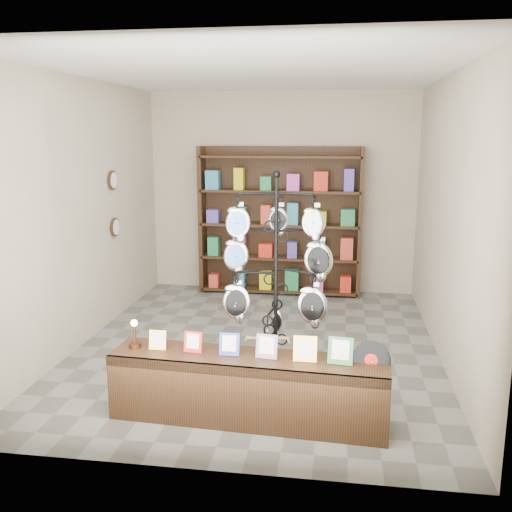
{
  "coord_description": "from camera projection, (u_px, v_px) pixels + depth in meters",
  "views": [
    {
      "loc": [
        0.89,
        -6.09,
        2.36
      ],
      "look_at": [
        0.13,
        -1.0,
        1.27
      ],
      "focal_mm": 40.0,
      "sensor_mm": 36.0,
      "label": 1
    }
  ],
  "objects": [
    {
      "name": "ground",
      "position": [
        258.0,
        346.0,
        6.51
      ],
      "size": [
        5.0,
        5.0,
        0.0
      ],
      "primitive_type": "plane",
      "color": "slate",
      "rests_on": "ground"
    },
    {
      "name": "room_envelope",
      "position": [
        258.0,
        183.0,
        6.13
      ],
      "size": [
        5.0,
        5.0,
        5.0
      ],
      "color": "#BEAD99",
      "rests_on": "ground"
    },
    {
      "name": "display_tree",
      "position": [
        276.0,
        268.0,
        5.08
      ],
      "size": [
        1.06,
        0.9,
        2.06
      ],
      "rotation": [
        0.0,
        0.0,
        0.05
      ],
      "color": "black",
      "rests_on": "ground"
    },
    {
      "name": "front_shelf",
      "position": [
        248.0,
        388.0,
        4.77
      ],
      "size": [
        2.33,
        0.61,
        0.82
      ],
      "rotation": [
        0.0,
        0.0,
        -0.06
      ],
      "color": "black",
      "rests_on": "ground"
    },
    {
      "name": "back_shelving",
      "position": [
        280.0,
        226.0,
        8.52
      ],
      "size": [
        2.42,
        0.36,
        2.2
      ],
      "color": "black",
      "rests_on": "ground"
    },
    {
      "name": "wall_clocks",
      "position": [
        114.0,
        204.0,
        7.26
      ],
      "size": [
        0.03,
        0.24,
        0.84
      ],
      "color": "black",
      "rests_on": "ground"
    }
  ]
}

